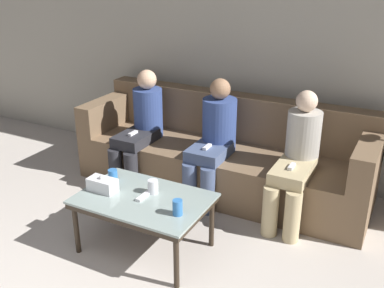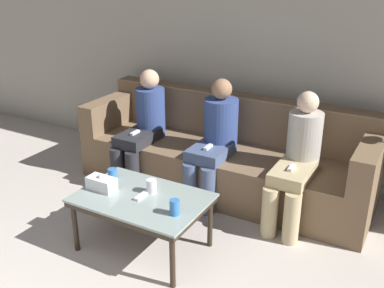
# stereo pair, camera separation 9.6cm
# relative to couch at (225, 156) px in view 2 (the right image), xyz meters

# --- Properties ---
(wall_back) EXTENTS (12.00, 0.06, 2.60)m
(wall_back) POSITION_rel_couch_xyz_m (0.00, 0.50, 0.98)
(wall_back) COLOR #B7B2A3
(wall_back) RESTS_ON ground_plane
(couch) EXTENTS (2.78, 0.85, 0.87)m
(couch) POSITION_rel_couch_xyz_m (0.00, 0.00, 0.00)
(couch) COLOR brown
(couch) RESTS_ON ground_plane
(coffee_table) EXTENTS (0.96, 0.65, 0.45)m
(coffee_table) POSITION_rel_couch_xyz_m (-0.10, -1.24, 0.09)
(coffee_table) COLOR #8C9E99
(coffee_table) RESTS_ON ground_plane
(cup_near_left) EXTENTS (0.07, 0.07, 0.09)m
(cup_near_left) POSITION_rel_couch_xyz_m (-0.46, -1.11, 0.18)
(cup_near_left) COLOR #3372BF
(cup_near_left) RESTS_ON coffee_table
(cup_near_right) EXTENTS (0.08, 0.08, 0.11)m
(cup_near_right) POSITION_rel_couch_xyz_m (-0.07, -1.14, 0.18)
(cup_near_right) COLOR silver
(cup_near_right) RESTS_ON coffee_table
(cup_far_center) EXTENTS (0.07, 0.07, 0.11)m
(cup_far_center) POSITION_rel_couch_xyz_m (0.25, -1.33, 0.19)
(cup_far_center) COLOR #3372BF
(cup_far_center) RESTS_ON coffee_table
(tissue_box) EXTENTS (0.22, 0.12, 0.13)m
(tissue_box) POSITION_rel_couch_xyz_m (-0.43, -1.29, 0.18)
(tissue_box) COLOR white
(tissue_box) RESTS_ON coffee_table
(game_remote) EXTENTS (0.04, 0.15, 0.02)m
(game_remote) POSITION_rel_couch_xyz_m (-0.10, -1.24, 0.14)
(game_remote) COLOR white
(game_remote) RESTS_ON coffee_table
(seated_person_left_end) EXTENTS (0.31, 0.67, 1.10)m
(seated_person_left_end) POSITION_rel_couch_xyz_m (-0.77, -0.24, 0.26)
(seated_person_left_end) COLOR #28282D
(seated_person_left_end) RESTS_ON ground_plane
(seated_person_mid_left) EXTENTS (0.31, 0.64, 1.11)m
(seated_person_mid_left) POSITION_rel_couch_xyz_m (0.00, -0.22, 0.27)
(seated_person_mid_left) COLOR #47567A
(seated_person_mid_left) RESTS_ON ground_plane
(seated_person_mid_right) EXTENTS (0.31, 0.70, 1.10)m
(seated_person_mid_right) POSITION_rel_couch_xyz_m (0.77, -0.25, 0.25)
(seated_person_mid_right) COLOR tan
(seated_person_mid_right) RESTS_ON ground_plane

